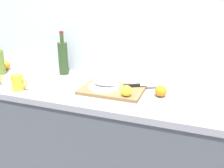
% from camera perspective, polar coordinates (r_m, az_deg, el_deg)
% --- Properties ---
extents(back_wall, '(3.20, 0.05, 2.50)m').
position_cam_1_polar(back_wall, '(1.88, -0.56, 12.51)').
color(back_wall, silver).
rests_on(back_wall, ground_plane).
extents(kitchen_counter, '(2.00, 0.60, 0.90)m').
position_cam_1_polar(kitchen_counter, '(1.88, -4.02, -13.83)').
color(kitchen_counter, '#4C5159').
rests_on(kitchen_counter, ground_plane).
extents(cutting_board, '(0.41, 0.27, 0.02)m').
position_cam_1_polar(cutting_board, '(1.61, 0.00, -1.33)').
color(cutting_board, olive).
rests_on(cutting_board, kitchen_counter).
extents(white_plate, '(0.21, 0.21, 0.01)m').
position_cam_1_polar(white_plate, '(1.61, -1.87, -0.66)').
color(white_plate, white).
rests_on(white_plate, cutting_board).
extents(fish_fillet, '(0.16, 0.07, 0.04)m').
position_cam_1_polar(fish_fillet, '(1.60, -1.88, 0.19)').
color(fish_fillet, '#999E99').
rests_on(fish_fillet, white_plate).
extents(chef_knife, '(0.27, 0.17, 0.02)m').
position_cam_1_polar(chef_knife, '(1.65, 6.46, -0.27)').
color(chef_knife, silver).
rests_on(chef_knife, cutting_board).
extents(lemon_0, '(0.07, 0.07, 0.07)m').
position_cam_1_polar(lemon_0, '(1.48, 3.40, -1.61)').
color(lemon_0, yellow).
rests_on(lemon_0, cutting_board).
extents(olive_oil_bottle, '(0.06, 0.06, 0.26)m').
position_cam_1_polar(olive_oil_bottle, '(2.12, -24.64, 4.83)').
color(olive_oil_bottle, olive).
rests_on(olive_oil_bottle, kitchen_counter).
extents(wine_bottle, '(0.07, 0.07, 0.34)m').
position_cam_1_polar(wine_bottle, '(1.97, -11.32, 6.08)').
color(wine_bottle, '#2D4723').
rests_on(wine_bottle, kitchen_counter).
extents(coffee_mug_1, '(0.12, 0.08, 0.11)m').
position_cam_1_polar(coffee_mug_1, '(1.73, -21.08, 0.34)').
color(coffee_mug_1, yellow).
rests_on(coffee_mug_1, kitchen_counter).
extents(orange_0, '(0.07, 0.07, 0.07)m').
position_cam_1_polar(orange_0, '(2.25, -23.54, 4.02)').
color(orange_0, orange).
rests_on(orange_0, kitchen_counter).
extents(orange_1, '(0.07, 0.07, 0.07)m').
position_cam_1_polar(orange_1, '(1.55, 11.31, -1.61)').
color(orange_1, orange).
rests_on(orange_1, kitchen_counter).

